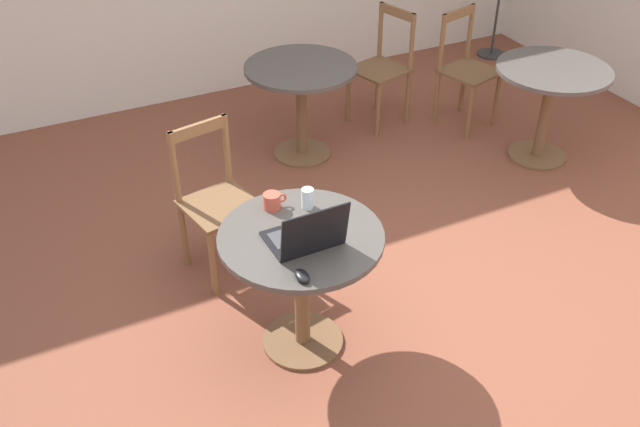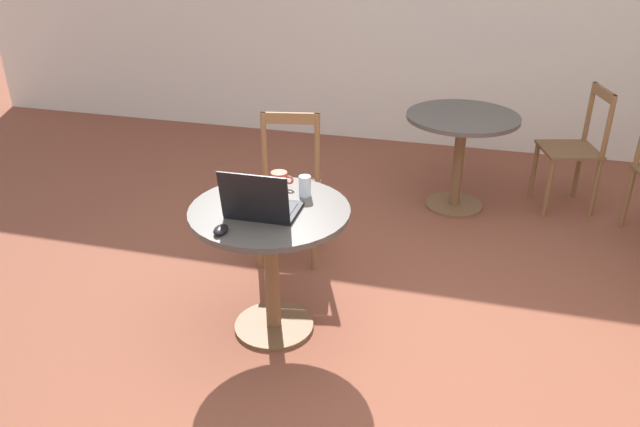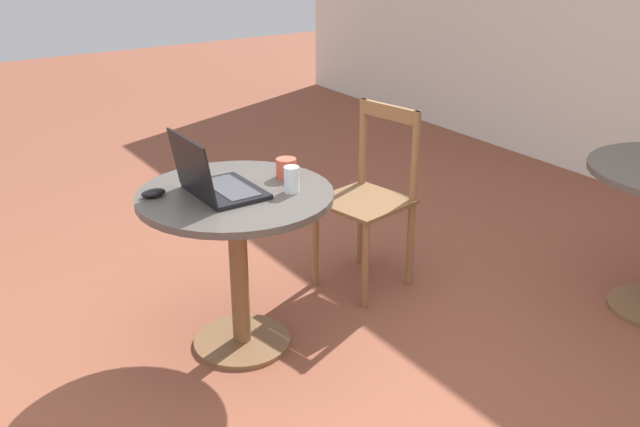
# 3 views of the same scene
# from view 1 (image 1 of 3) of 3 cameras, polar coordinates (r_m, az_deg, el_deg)

# --- Properties ---
(ground_plane) EXTENTS (16.00, 16.00, 0.00)m
(ground_plane) POSITION_cam_1_polar(r_m,az_deg,el_deg) (3.97, 6.23, -8.73)
(ground_plane) COLOR brown
(cafe_table_near) EXTENTS (0.80, 0.80, 0.71)m
(cafe_table_near) POSITION_cam_1_polar(r_m,az_deg,el_deg) (3.48, -1.50, -3.81)
(cafe_table_near) COLOR brown
(cafe_table_near) RESTS_ON ground_plane
(cafe_table_mid) EXTENTS (0.80, 0.80, 0.71)m
(cafe_table_mid) POSITION_cam_1_polar(r_m,az_deg,el_deg) (5.38, 17.93, 9.46)
(cafe_table_mid) COLOR brown
(cafe_table_mid) RESTS_ON ground_plane
(cafe_table_far) EXTENTS (0.80, 0.80, 0.71)m
(cafe_table_far) POSITION_cam_1_polar(r_m,az_deg,el_deg) (5.16, -1.54, 10.10)
(cafe_table_far) COLOR brown
(cafe_table_far) RESTS_ON ground_plane
(chair_near_back) EXTENTS (0.46, 0.46, 0.90)m
(chair_near_back) POSITION_cam_1_polar(r_m,az_deg,el_deg) (4.11, -8.29, 0.89)
(chair_near_back) COLOR brown
(chair_near_back) RESTS_ON ground_plane
(chair_mid_back) EXTENTS (0.48, 0.48, 0.90)m
(chair_mid_back) POSITION_cam_1_polar(r_m,az_deg,el_deg) (5.78, 11.57, 11.17)
(chair_mid_back) COLOR brown
(chair_mid_back) RESTS_ON ground_plane
(chair_far_right) EXTENTS (0.47, 0.47, 0.90)m
(chair_far_right) POSITION_cam_1_polar(r_m,az_deg,el_deg) (5.72, 5.06, 11.50)
(chair_far_right) COLOR brown
(chair_far_right) RESTS_ON ground_plane
(laptop) EXTENTS (0.34, 0.29, 0.26)m
(laptop) POSITION_cam_1_polar(r_m,az_deg,el_deg) (3.29, -1.14, -1.76)
(laptop) COLOR black
(laptop) RESTS_ON cafe_table_near
(mouse) EXTENTS (0.06, 0.10, 0.03)m
(mouse) POSITION_cam_1_polar(r_m,az_deg,el_deg) (3.12, -1.44, -5.01)
(mouse) COLOR black
(mouse) RESTS_ON cafe_table_near
(mug) EXTENTS (0.12, 0.09, 0.08)m
(mug) POSITION_cam_1_polar(r_m,az_deg,el_deg) (3.54, -3.83, 1.00)
(mug) COLOR #C64C38
(mug) RESTS_ON cafe_table_near
(drinking_glass) EXTENTS (0.06, 0.06, 0.11)m
(drinking_glass) POSITION_cam_1_polar(r_m,az_deg,el_deg) (3.53, -1.00, 1.22)
(drinking_glass) COLOR silver
(drinking_glass) RESTS_ON cafe_table_near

